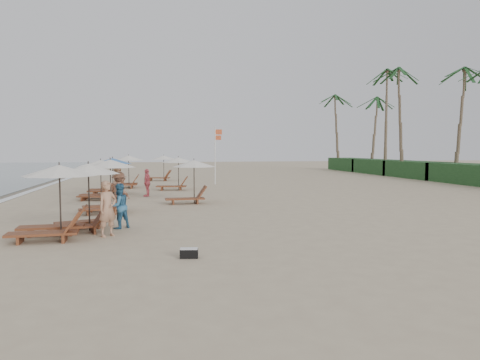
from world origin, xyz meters
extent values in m
plane|color=tan|center=(0.00, 0.00, 0.00)|extent=(160.00, 160.00, 0.00)
cube|color=white|center=(-11.20, 10.00, 0.01)|extent=(0.50, 140.00, 0.02)
cube|color=#193D1C|center=(22.00, 14.50, 0.80)|extent=(3.20, 8.00, 1.60)
cube|color=#193D1C|center=(22.00, 22.00, 0.80)|extent=(3.20, 8.00, 1.60)
cube|color=#193D1C|center=(22.00, 29.50, 0.80)|extent=(3.20, 8.00, 1.60)
cube|color=#193D1C|center=(22.00, 37.00, 0.80)|extent=(3.20, 8.00, 1.60)
cylinder|color=brown|center=(22.90, 18.00, 4.90)|extent=(0.36, 0.36, 9.80)
cylinder|color=brown|center=(21.10, 23.20, 5.30)|extent=(0.36, 0.36, 10.60)
cylinder|color=brown|center=(22.00, 28.40, 5.70)|extent=(0.36, 0.36, 11.40)
cylinder|color=brown|center=(22.90, 33.60, 4.50)|extent=(0.36, 0.36, 9.00)
cylinder|color=brown|center=(21.10, 38.80, 4.90)|extent=(0.36, 0.36, 9.80)
cylinder|color=black|center=(-5.99, -2.36, 1.12)|extent=(0.05, 0.05, 2.24)
cone|color=white|center=(-5.99, -2.36, 2.14)|extent=(2.26, 2.26, 0.35)
cylinder|color=black|center=(-5.28, -1.20, 1.12)|extent=(0.05, 0.05, 2.23)
cone|color=white|center=(-5.28, -1.20, 2.13)|extent=(2.11, 2.11, 0.35)
cylinder|color=black|center=(-4.98, 3.17, 1.14)|extent=(0.05, 0.05, 2.27)
cone|color=white|center=(-4.98, 3.17, 2.17)|extent=(2.20, 2.20, 0.35)
cylinder|color=black|center=(-6.01, 8.57, 1.06)|extent=(0.05, 0.05, 2.12)
cone|color=white|center=(-6.01, 8.57, 2.02)|extent=(2.46, 2.46, 0.35)
cylinder|color=black|center=(-5.62, 11.36, 1.08)|extent=(0.05, 0.05, 2.17)
cone|color=#3D70B4|center=(-5.62, 11.36, 2.07)|extent=(2.29, 2.29, 0.35)
cylinder|color=black|center=(-4.92, 16.01, 1.13)|extent=(0.05, 0.05, 2.26)
cone|color=white|center=(-4.92, 16.01, 2.16)|extent=(2.09, 2.09, 0.35)
cylinder|color=black|center=(-1.06, 6.12, 1.07)|extent=(0.05, 0.05, 2.15)
cone|color=white|center=(-1.06, 6.12, 2.05)|extent=(2.24, 2.24, 0.35)
cylinder|color=black|center=(-1.46, 13.89, 1.07)|extent=(0.05, 0.05, 2.15)
cone|color=white|center=(-1.46, 13.89, 2.05)|extent=(2.24, 2.24, 0.35)
cylinder|color=black|center=(-2.29, 23.07, 1.07)|extent=(0.05, 0.05, 2.15)
cone|color=white|center=(-2.29, 23.07, 2.05)|extent=(2.24, 2.24, 0.35)
imported|color=#AA7A5C|center=(-4.56, -2.35, 0.90)|extent=(0.78, 0.76, 1.80)
imported|color=#2E658C|center=(-4.32, -0.95, 0.80)|extent=(0.98, 0.95, 1.60)
imported|color=brown|center=(-4.67, 3.79, 0.89)|extent=(1.30, 1.24, 1.77)
imported|color=#D5555F|center=(-3.52, 9.74, 0.81)|extent=(0.62, 1.02, 1.63)
imported|color=tan|center=(-5.45, 12.47, 0.93)|extent=(1.06, 1.07, 1.87)
cube|color=black|center=(-2.21, -5.69, 0.12)|extent=(0.49, 0.30, 0.23)
cube|color=silver|center=(-2.21, -5.69, 0.24)|extent=(0.47, 0.28, 0.04)
cylinder|color=silver|center=(1.62, 17.93, 2.27)|extent=(0.08, 0.08, 4.54)
cube|color=#BC4723|center=(1.90, 17.93, 4.14)|extent=(0.55, 0.02, 0.40)
cylinder|color=silver|center=(2.21, 22.45, 2.10)|extent=(0.08, 0.08, 4.20)
cube|color=#BC4723|center=(2.49, 22.45, 3.80)|extent=(0.55, 0.02, 0.40)
camera|label=1|loc=(-3.04, -17.06, 2.81)|focal=33.38mm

